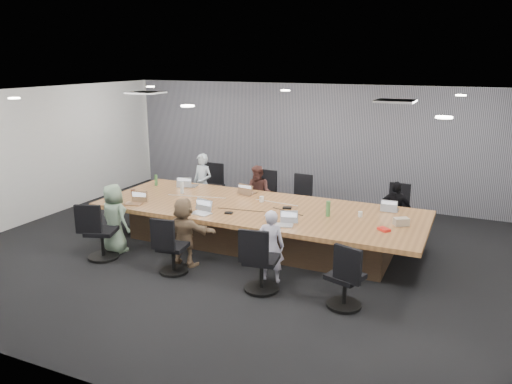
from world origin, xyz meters
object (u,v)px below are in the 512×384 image
at_px(laptop_1, 247,193).
at_px(bottle_clear, 182,187).
at_px(chair_2, 300,204).
at_px(laptop_0, 189,186).
at_px(chair_7, 345,282).
at_px(bottle_green_left, 156,180).
at_px(snack_packet, 384,229).
at_px(person_1, 258,193).
at_px(laptop_6, 284,225).
at_px(laptop_5, 201,213).
at_px(person_4, 114,218).
at_px(chair_1, 265,198).
at_px(bottle_green_right, 328,209).
at_px(stapler, 271,218).
at_px(person_3, 395,211).
at_px(mug_brown, 133,192).
at_px(canvas_bag, 401,222).
at_px(chair_3, 397,215).
at_px(chair_0, 211,190).
at_px(chair_5, 173,251).
at_px(person_5, 184,232).
at_px(person_6, 271,246).
at_px(conference_table, 258,225).
at_px(chair_4, 102,236).
at_px(chair_6, 262,265).
at_px(laptop_4, 133,204).
at_px(laptop_3, 390,210).
at_px(person_0, 203,184).

height_order(laptop_1, bottle_clear, bottle_clear).
height_order(chair_2, laptop_0, laptop_0).
xyz_separation_m(chair_7, bottle_green_left, (-4.73, 2.26, 0.47)).
bearing_deg(snack_packet, bottle_clear, 171.55).
xyz_separation_m(person_1, laptop_6, (1.41, -2.15, 0.15)).
xyz_separation_m(laptop_5, bottle_green_left, (-1.90, 1.36, 0.11)).
bearing_deg(person_4, laptop_1, -113.87).
distance_m(chair_1, bottle_green_right, 2.61).
bearing_deg(stapler, chair_2, 81.31).
bearing_deg(chair_7, person_3, 105.53).
bearing_deg(laptop_6, mug_brown, 157.20).
xyz_separation_m(stapler, snack_packet, (1.85, 0.23, -0.01)).
distance_m(bottle_green_right, canvas_bag, 1.23).
xyz_separation_m(chair_3, laptop_5, (-2.99, -2.50, 0.36)).
relative_size(chair_0, canvas_bag, 3.67).
relative_size(person_1, snack_packet, 6.37).
xyz_separation_m(laptop_5, bottle_clear, (-1.05, 1.05, 0.11)).
relative_size(chair_5, bottle_clear, 3.03).
distance_m(person_5, person_6, 1.56).
xyz_separation_m(chair_0, laptop_1, (1.37, -0.90, 0.32)).
bearing_deg(person_5, canvas_bag, -155.50).
bearing_deg(bottle_clear, person_1, 42.38).
height_order(conference_table, laptop_0, laptop_0).
height_order(chair_4, person_3, person_3).
xyz_separation_m(chair_5, chair_6, (1.56, 0.00, 0.04)).
bearing_deg(person_5, laptop_4, -18.66).
relative_size(chair_1, person_1, 0.66).
relative_size(chair_0, person_5, 0.73).
distance_m(laptop_3, snack_packet, 1.17).
distance_m(bottle_green_left, snack_packet, 5.08).
bearing_deg(chair_2, laptop_1, 50.36).
relative_size(laptop_1, laptop_3, 1.17).
bearing_deg(bottle_green_left, laptop_0, 19.19).
xyz_separation_m(chair_0, laptop_4, (-0.24, -2.50, 0.32)).
bearing_deg(conference_table, laptop_3, 19.64).
xyz_separation_m(chair_1, person_0, (-1.37, -0.35, 0.28)).
bearing_deg(chair_7, chair_2, 137.26).
bearing_deg(chair_3, laptop_1, 19.29).
bearing_deg(laptop_4, laptop_0, 67.57).
xyz_separation_m(chair_6, laptop_1, (-1.41, 2.50, 0.34)).
distance_m(chair_0, chair_5, 3.61).
relative_size(chair_5, stapler, 4.83).
height_order(bottle_green_left, stapler, bottle_green_left).
height_order(bottle_green_right, bottle_clear, bottle_green_right).
height_order(person_4, bottle_clear, person_4).
distance_m(chair_4, stapler, 2.94).
height_order(laptop_6, bottle_green_left, bottle_green_left).
bearing_deg(chair_5, mug_brown, 134.37).
height_order(chair_5, canvas_bag, canvas_bag).
height_order(laptop_1, laptop_5, same).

